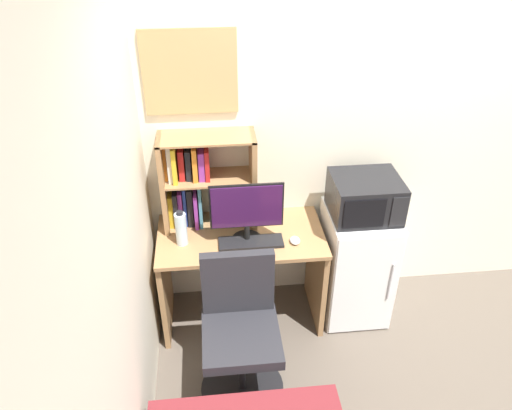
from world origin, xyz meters
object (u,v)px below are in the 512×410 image
Objects in this scene: hutch_bookshelf at (196,179)px; computer_mouse at (295,240)px; microwave at (365,197)px; keyboard at (251,242)px; monitor at (247,211)px; mini_fridge at (356,264)px; wall_corkboard at (190,72)px; water_bottle at (181,229)px; desk_chair at (241,338)px.

hutch_bookshelf is 0.77m from computer_mouse.
keyboard is at bearing -172.34° from microwave.
monitor is 0.97m from mini_fridge.
wall_corkboard reaches higher than computer_mouse.
mini_fridge is at bearing 7.44° from keyboard.
microwave is (0.00, 0.00, 0.57)m from mini_fridge.
water_bottle is at bearing -109.48° from wall_corkboard.
water_bottle is 0.26× the size of desk_chair.
monitor is at bearing -38.44° from hutch_bookshelf.
computer_mouse is at bearing -33.44° from wall_corkboard.
keyboard is 4.76× the size of computer_mouse.
hutch_bookshelf reaches higher than desk_chair.
hutch_bookshelf is at bearing 170.48° from mini_fridge.
microwave reaches higher than mini_fridge.
desk_chair is at bearing -146.02° from mini_fridge.
desk_chair reaches higher than computer_mouse.
microwave is (0.48, 0.12, 0.23)m from computer_mouse.
wall_corkboard is (-0.33, 0.39, 1.02)m from keyboard.
wall_corkboard is (0.12, 0.34, 0.91)m from water_bottle.
keyboard is 0.29m from computer_mouse.
monitor is at bearing 121.50° from keyboard.
computer_mouse reaches higher than keyboard.
keyboard is 1.69× the size of water_bottle.
keyboard is at bearing 77.19° from desk_chair.
computer_mouse is 0.35× the size of water_bottle.
hutch_bookshelf is at bearing 106.02° from desk_chair.
monitor is 5.33× the size of computer_mouse.
desk_chair is (-0.09, -0.53, -0.57)m from monitor.
computer_mouse is 0.09× the size of desk_chair.
wall_corkboard is (-1.09, 0.29, 0.78)m from microwave.
water_bottle reaches higher than computer_mouse.
mini_fridge reaches higher than computer_mouse.
microwave is at bearing 90.00° from mini_fridge.
monitor is 1.06× the size of microwave.
wall_corkboard reaches higher than keyboard.
water_bottle is 1.22m from microwave.
desk_chair is 1.67× the size of wall_corkboard.
monitor is 0.49× the size of desk_chair.
monitor is 0.23m from keyboard.
wall_corkboard reaches higher than hutch_bookshelf.
mini_fridge is 1.96× the size of microwave.
hutch_bookshelf is 1.06m from desk_chair.
hutch_bookshelf is at bearing 170.63° from microwave.
computer_mouse is 0.54m from microwave.
microwave is at bearing 14.14° from computer_mouse.
water_bottle is at bearing -115.27° from hutch_bookshelf.
mini_fridge is (0.77, 0.10, -0.33)m from keyboard.
mini_fridge is at bearing 2.36° from water_bottle.
computer_mouse is at bearing -25.87° from hutch_bookshelf.
keyboard is at bearing -58.50° from monitor.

